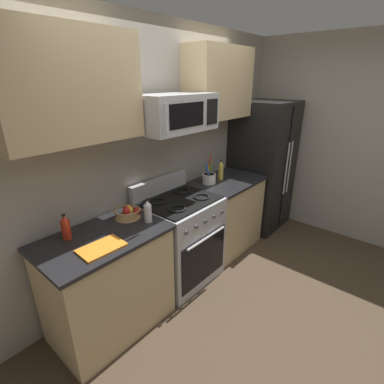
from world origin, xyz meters
name	(u,v)px	position (x,y,z in m)	size (l,w,h in m)	color
ground_plane	(234,305)	(0.00, 0.00, 0.00)	(16.00, 16.00, 0.00)	#473828
wall_back	(152,157)	(0.00, 1.09, 1.30)	(8.00, 0.10, 2.60)	#9E998E
counter_left	(109,283)	(-0.89, 0.70, 0.46)	(1.01, 0.64, 0.91)	tan
range_oven	(180,239)	(0.00, 0.70, 0.47)	(0.76, 0.68, 1.09)	#B2B5BA
counter_right	(225,213)	(0.84, 0.70, 0.46)	(0.91, 0.64, 0.91)	tan
refrigerator	(262,166)	(1.70, 0.68, 0.89)	(0.76, 0.75, 1.78)	black
wall_right	(327,139)	(2.18, 0.00, 1.30)	(0.10, 8.00, 2.60)	#9E998E
microwave	(176,113)	(0.00, 0.73, 1.77)	(0.78, 0.44, 0.33)	#B2B5BA
upper_cabinets_left	(68,87)	(-0.90, 0.87, 2.01)	(1.00, 0.34, 0.76)	tan
upper_cabinets_right	(219,83)	(0.85, 0.87, 2.01)	(0.90, 0.34, 0.76)	tan
utensil_crock	(209,178)	(0.61, 0.79, 0.98)	(0.16, 0.16, 0.34)	white
fruit_basket	(128,212)	(-0.56, 0.80, 0.96)	(0.23, 0.23, 0.11)	#9E7A4C
apple_loose	(137,211)	(-0.47, 0.79, 0.95)	(0.07, 0.07, 0.07)	red
cutting_board	(102,248)	(-1.00, 0.54, 0.92)	(0.32, 0.21, 0.02)	orange
bottle_hot_sauce	(66,228)	(-1.09, 0.87, 1.01)	(0.07, 0.07, 0.21)	red
bottle_oil	(221,170)	(0.82, 0.77, 1.02)	(0.06, 0.06, 0.24)	gold
bottle_vinegar	(148,211)	(-0.50, 0.60, 1.01)	(0.07, 0.07, 0.21)	silver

